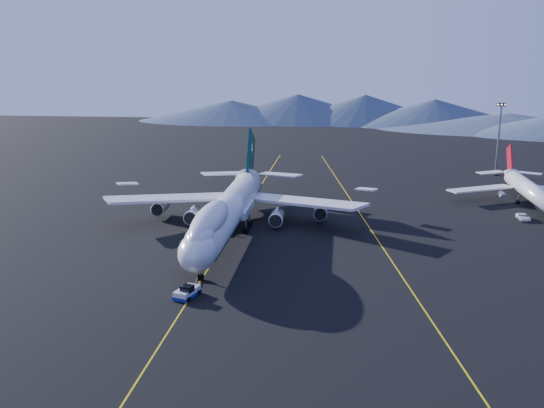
# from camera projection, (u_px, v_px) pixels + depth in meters

# --- Properties ---
(ground) EXTENTS (500.00, 500.00, 0.00)m
(ground) POSITION_uv_depth(u_px,v_px,m) (229.00, 236.00, 129.04)
(ground) COLOR black
(ground) RESTS_ON ground
(taxiway_line_main) EXTENTS (0.25, 220.00, 0.01)m
(taxiway_line_main) POSITION_uv_depth(u_px,v_px,m) (229.00, 236.00, 129.04)
(taxiway_line_main) COLOR #DBBB0C
(taxiway_line_main) RESTS_ON ground
(taxiway_line_side) EXTENTS (28.08, 198.09, 0.01)m
(taxiway_line_side) POSITION_uv_depth(u_px,v_px,m) (369.00, 227.00, 135.41)
(taxiway_line_side) COLOR #DBBB0C
(taxiway_line_side) RESTS_ON ground
(boeing_747) EXTENTS (59.62, 72.43, 19.37)m
(boeing_747) POSITION_uv_depth(u_px,v_px,m) (229.00, 209.00, 127.70)
(boeing_747) COLOR silver
(boeing_747) RESTS_ON ground
(pushback_tug) EXTENTS (3.92, 5.46, 2.15)m
(pushback_tug) POSITION_uv_depth(u_px,v_px,m) (187.00, 293.00, 96.07)
(pushback_tug) COLOR silver
(pushback_tug) RESTS_ON ground
(second_jet) EXTENTS (40.84, 46.14, 13.13)m
(second_jet) POSITION_uv_depth(u_px,v_px,m) (529.00, 190.00, 155.25)
(second_jet) COLOR silver
(second_jet) RESTS_ON ground
(service_van) EXTENTS (2.54, 5.29, 1.45)m
(service_van) POSITION_uv_depth(u_px,v_px,m) (523.00, 217.00, 141.29)
(service_van) COLOR silver
(service_van) RESTS_ON ground
(floodlight_mast) EXTENTS (2.85, 2.14, 23.08)m
(floodlight_mast) POSITION_uv_depth(u_px,v_px,m) (498.00, 139.00, 192.08)
(floodlight_mast) COLOR black
(floodlight_mast) RESTS_ON ground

